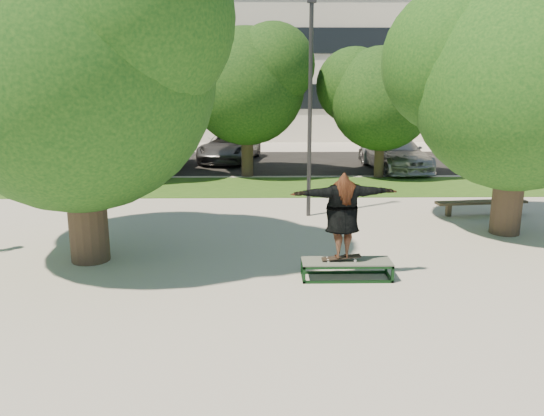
{
  "coord_description": "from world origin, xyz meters",
  "views": [
    {
      "loc": [
        -0.37,
        -10.32,
        3.85
      ],
      "look_at": [
        -0.17,
        0.6,
        1.28
      ],
      "focal_mm": 35.0,
      "sensor_mm": 36.0,
      "label": 1
    }
  ],
  "objects_px": {
    "lamppost": "(310,108)",
    "car_dark": "(163,151)",
    "tree_left": "(72,55)",
    "car_silver_a": "(151,151)",
    "tree_right": "(516,73)",
    "grind_box": "(346,269)",
    "bench": "(481,203)",
    "car_grey": "(230,147)",
    "car_silver_b": "(394,153)"
  },
  "relations": [
    {
      "from": "car_silver_a",
      "to": "lamppost",
      "type": "bearing_deg",
      "value": -50.27
    },
    {
      "from": "grind_box",
      "to": "car_silver_a",
      "type": "bearing_deg",
      "value": 115.26
    },
    {
      "from": "lamppost",
      "to": "car_silver_b",
      "type": "distance_m",
      "value": 9.96
    },
    {
      "from": "grind_box",
      "to": "car_grey",
      "type": "height_order",
      "value": "car_grey"
    },
    {
      "from": "grind_box",
      "to": "car_silver_b",
      "type": "relative_size",
      "value": 0.34
    },
    {
      "from": "lamppost",
      "to": "car_dark",
      "type": "bearing_deg",
      "value": 122.76
    },
    {
      "from": "lamppost",
      "to": "tree_left",
      "type": "bearing_deg",
      "value": -143.58
    },
    {
      "from": "tree_left",
      "to": "grind_box",
      "type": "bearing_deg",
      "value": -13.21
    },
    {
      "from": "grind_box",
      "to": "car_grey",
      "type": "distance_m",
      "value": 16.83
    },
    {
      "from": "tree_right",
      "to": "lamppost",
      "type": "bearing_deg",
      "value": 158.72
    },
    {
      "from": "lamppost",
      "to": "car_silver_a",
      "type": "bearing_deg",
      "value": 125.15
    },
    {
      "from": "tree_left",
      "to": "car_silver_a",
      "type": "bearing_deg",
      "value": 95.27
    },
    {
      "from": "bench",
      "to": "car_silver_a",
      "type": "bearing_deg",
      "value": 134.85
    },
    {
      "from": "lamppost",
      "to": "car_grey",
      "type": "height_order",
      "value": "lamppost"
    },
    {
      "from": "tree_left",
      "to": "car_grey",
      "type": "height_order",
      "value": "tree_left"
    },
    {
      "from": "car_silver_a",
      "to": "car_dark",
      "type": "height_order",
      "value": "car_silver_a"
    },
    {
      "from": "tree_left",
      "to": "car_dark",
      "type": "height_order",
      "value": "tree_left"
    },
    {
      "from": "tree_left",
      "to": "tree_right",
      "type": "xyz_separation_m",
      "value": [
        10.21,
        1.99,
        -0.33
      ]
    },
    {
      "from": "tree_left",
      "to": "car_grey",
      "type": "distance_m",
      "value": 15.79
    },
    {
      "from": "grind_box",
      "to": "car_silver_a",
      "type": "xyz_separation_m",
      "value": [
        -6.82,
        14.46,
        0.6
      ]
    },
    {
      "from": "tree_left",
      "to": "lamppost",
      "type": "distance_m",
      "value": 6.7
    },
    {
      "from": "car_silver_a",
      "to": "car_dark",
      "type": "xyz_separation_m",
      "value": [
        0.5,
        0.09,
        -0.01
      ]
    },
    {
      "from": "tree_left",
      "to": "car_dark",
      "type": "xyz_separation_m",
      "value": [
        -0.71,
        13.23,
        -3.64
      ]
    },
    {
      "from": "tree_left",
      "to": "bench",
      "type": "xyz_separation_m",
      "value": [
        10.47,
        3.9,
        -4.06
      ]
    },
    {
      "from": "tree_right",
      "to": "lamppost",
      "type": "xyz_separation_m",
      "value": [
        -4.92,
        1.92,
        -0.94
      ]
    },
    {
      "from": "lamppost",
      "to": "car_dark",
      "type": "height_order",
      "value": "lamppost"
    },
    {
      "from": "car_silver_b",
      "to": "tree_right",
      "type": "bearing_deg",
      "value": -96.0
    },
    {
      "from": "tree_left",
      "to": "tree_right",
      "type": "height_order",
      "value": "tree_left"
    },
    {
      "from": "car_dark",
      "to": "car_grey",
      "type": "bearing_deg",
      "value": 32.88
    },
    {
      "from": "bench",
      "to": "tree_right",
      "type": "bearing_deg",
      "value": -104.55
    },
    {
      "from": "car_grey",
      "to": "car_dark",
      "type": "bearing_deg",
      "value": -137.26
    },
    {
      "from": "car_dark",
      "to": "car_grey",
      "type": "distance_m",
      "value": 3.58
    },
    {
      "from": "grind_box",
      "to": "tree_left",
      "type": "bearing_deg",
      "value": 166.79
    },
    {
      "from": "car_grey",
      "to": "car_silver_b",
      "type": "relative_size",
      "value": 0.99
    },
    {
      "from": "bench",
      "to": "car_dark",
      "type": "xyz_separation_m",
      "value": [
        -11.18,
        9.33,
        0.42
      ]
    },
    {
      "from": "grind_box",
      "to": "car_silver_b",
      "type": "xyz_separation_m",
      "value": [
        4.3,
        13.72,
        0.58
      ]
    },
    {
      "from": "tree_left",
      "to": "bench",
      "type": "distance_m",
      "value": 11.89
    },
    {
      "from": "bench",
      "to": "car_dark",
      "type": "relative_size",
      "value": 0.59
    },
    {
      "from": "lamppost",
      "to": "car_silver_b",
      "type": "height_order",
      "value": "lamppost"
    },
    {
      "from": "grind_box",
      "to": "car_grey",
      "type": "xyz_separation_m",
      "value": [
        -3.32,
        16.49,
        0.53
      ]
    },
    {
      "from": "lamppost",
      "to": "grind_box",
      "type": "xyz_separation_m",
      "value": [
        0.32,
        -5.22,
        -2.96
      ]
    },
    {
      "from": "tree_right",
      "to": "grind_box",
      "type": "relative_size",
      "value": 3.62
    },
    {
      "from": "lamppost",
      "to": "tree_right",
      "type": "bearing_deg",
      "value": -21.28
    },
    {
      "from": "car_silver_a",
      "to": "car_grey",
      "type": "distance_m",
      "value": 4.05
    },
    {
      "from": "car_silver_a",
      "to": "car_grey",
      "type": "height_order",
      "value": "car_silver_a"
    },
    {
      "from": "tree_right",
      "to": "car_grey",
      "type": "relative_size",
      "value": 1.25
    },
    {
      "from": "bench",
      "to": "car_dark",
      "type": "distance_m",
      "value": 14.56
    },
    {
      "from": "tree_left",
      "to": "lamppost",
      "type": "relative_size",
      "value": 1.16
    },
    {
      "from": "tree_left",
      "to": "tree_right",
      "type": "relative_size",
      "value": 1.09
    },
    {
      "from": "tree_right",
      "to": "bench",
      "type": "bearing_deg",
      "value": 82.24
    }
  ]
}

